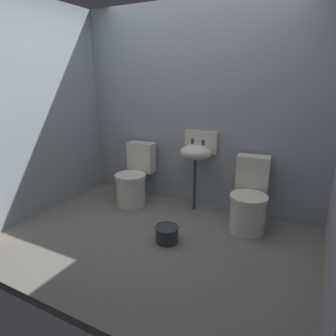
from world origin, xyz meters
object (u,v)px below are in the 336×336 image
Objects in this scene: toilet_right at (249,201)px; bucket at (167,234)px; toilet_left at (134,180)px; sink at (196,152)px.

toilet_right reaches higher than bucket.
bucket is (0.85, -0.68, -0.23)m from toilet_left.
sink is at bearing -22.18° from toilet_right.
toilet_left is 0.93m from sink.
toilet_left is at bearing 141.22° from bucket.
toilet_left is 3.13× the size of bucket.
toilet_left is 1.00× the size of toilet_right.
toilet_right is at bearing 177.22° from toilet_left.
toilet_right is 0.98m from bucket.
toilet_right is 0.86m from sink.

